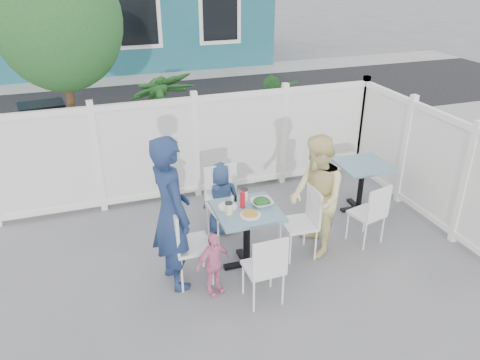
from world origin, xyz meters
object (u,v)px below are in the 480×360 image
object	(u,v)px
boy	(221,198)
toddler	(213,264)
man	(171,214)
utility_cabinet	(48,141)
main_table	(247,222)
chair_left	(185,239)
chair_near	(266,265)
woman	(316,197)
chair_right	(305,217)
spare_table	(362,174)
chair_back	(224,198)

from	to	relation	value
boy	toddler	distance (m)	1.32
man	utility_cabinet	bearing A→B (deg)	9.44
utility_cabinet	main_table	size ratio (longest dim) A/B	1.54
chair_left	boy	world-z (taller)	boy
utility_cabinet	chair_near	distance (m)	4.89
utility_cabinet	man	world-z (taller)	man
chair_near	boy	world-z (taller)	boy
woman	toddler	size ratio (longest dim) A/B	2.01
utility_cabinet	woman	xyz separation A→B (m)	(3.21, -3.59, 0.18)
chair_right	toddler	size ratio (longest dim) A/B	1.17
spare_table	woman	xyz separation A→B (m)	(-1.15, -0.75, 0.20)
toddler	chair_right	bearing A→B (deg)	-3.56
man	chair_near	bearing A→B (deg)	-141.55
spare_table	man	bearing A→B (deg)	-165.00
main_table	man	xyz separation A→B (m)	(-0.89, -0.02, 0.30)
main_table	chair_near	bearing A→B (deg)	-93.46
man	toddler	bearing A→B (deg)	-145.44
boy	toddler	world-z (taller)	boy
main_table	chair_left	xyz separation A→B (m)	(-0.77, -0.06, -0.04)
utility_cabinet	chair_right	world-z (taller)	utility_cabinet
main_table	woman	size ratio (longest dim) A/B	0.50
utility_cabinet	chair_right	size ratio (longest dim) A/B	1.32
utility_cabinet	woman	world-z (taller)	woman
chair_right	man	xyz separation A→B (m)	(-1.66, -0.03, 0.38)
chair_left	man	xyz separation A→B (m)	(-0.12, 0.04, 0.34)
main_table	boy	xyz separation A→B (m)	(-0.06, 0.86, -0.10)
boy	chair_right	bearing A→B (deg)	150.40
spare_table	boy	world-z (taller)	boy
man	toddler	distance (m)	0.72
chair_left	chair_right	xyz separation A→B (m)	(1.54, 0.06, -0.04)
chair_near	man	size ratio (longest dim) A/B	0.48
main_table	chair_right	xyz separation A→B (m)	(0.77, 0.00, -0.08)
woman	toddler	xyz separation A→B (m)	(-1.44, -0.39, -0.39)
chair_left	boy	size ratio (longest dim) A/B	0.96
chair_back	utility_cabinet	bearing A→B (deg)	-56.52
main_table	woman	distance (m)	0.93
main_table	man	bearing A→B (deg)	-178.60
utility_cabinet	spare_table	bearing A→B (deg)	-41.12
chair_back	toddler	xyz separation A→B (m)	(-0.47, -1.11, -0.19)
woman	man	bearing A→B (deg)	-81.19
utility_cabinet	chair_left	world-z (taller)	utility_cabinet
chair_near	chair_back	bearing A→B (deg)	88.89
chair_back	boy	xyz separation A→B (m)	(-0.01, 0.12, -0.07)
chair_left	chair_back	world-z (taller)	chair_back
chair_back	boy	size ratio (longest dim) A/B	0.98
chair_left	chair_near	distance (m)	0.99
spare_table	chair_right	size ratio (longest dim) A/B	0.82
main_table	woman	bearing A→B (deg)	1.27
chair_left	woman	world-z (taller)	woman
main_table	chair_right	world-z (taller)	chair_right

